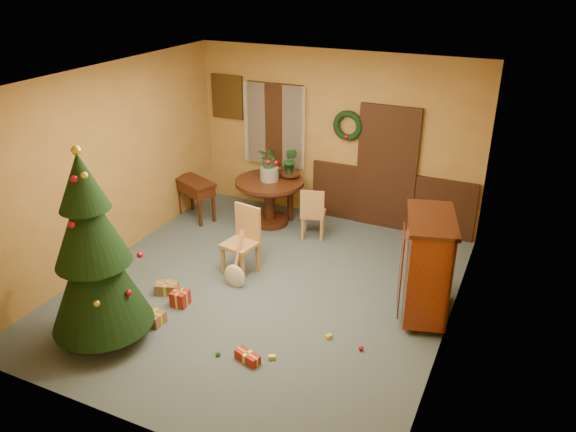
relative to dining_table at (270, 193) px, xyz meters
The scene contains 21 objects.
room_envelope 1.40m from the dining_table, 34.72° to the left, with size 5.50×5.50×5.50m.
dining_table is the anchor object (origin of this frame).
urn 0.36m from the dining_table, 116.57° to the left, with size 0.31×0.31×0.23m, color slate.
centerpiece_plant 0.66m from the dining_table, 116.57° to the left, with size 0.34×0.30×0.38m, color #1E4C23.
chair_near 1.66m from the dining_table, 76.79° to the right, with size 0.51×0.51×1.02m.
chair_far 0.92m from the dining_table, 13.77° to the right, with size 0.47×0.47×0.88m.
guitar 2.11m from the dining_table, 77.17° to the right, with size 0.32×0.15×0.76m, color beige, non-canonical shape.
plant_stand 0.38m from the dining_table, 47.86° to the left, with size 0.34×0.34×0.88m.
stand_plant 0.66m from the dining_table, 47.86° to the left, with size 0.25×0.20×0.45m, color #19471E.
christmas_tree 3.80m from the dining_table, 95.66° to the right, with size 1.19×1.19×2.45m.
writing_desk 1.34m from the dining_table, 165.43° to the right, with size 0.89×0.68×0.71m.
sideboard 3.42m from the dining_table, 28.34° to the right, with size 0.83×1.19×1.38m.
gift_a 3.29m from the dining_table, 90.78° to the right, with size 0.30×0.23×0.16m.
gift_b 2.81m from the dining_table, 89.12° to the right, with size 0.22×0.22×0.21m.
gift_c 2.67m from the dining_table, 96.48° to the right, with size 0.34×0.29×0.16m.
gift_d 3.72m from the dining_table, 67.58° to the right, with size 0.34×0.21×0.11m.
toy_a 3.69m from the dining_table, 68.23° to the right, with size 0.08×0.05×0.05m, color #264AA8.
toy_b 3.66m from the dining_table, 73.21° to the right, with size 0.06×0.06×0.06m, color #227C26.
toy_c 3.40m from the dining_table, 51.27° to the right, with size 0.08×0.05×0.05m, color gold.
toy_d 3.72m from the dining_table, 46.63° to the right, with size 0.06×0.06×0.06m, color #B90C1E.
toy_e 3.69m from the dining_table, 63.20° to the right, with size 0.08×0.05×0.05m, color yellow.
Camera 1 is at (3.13, -5.92, 4.22)m, focal length 35.00 mm.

